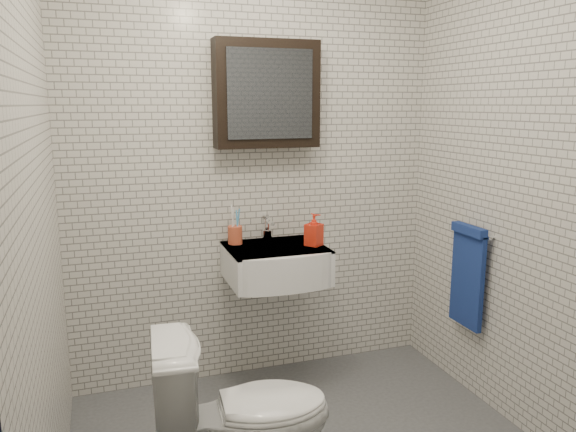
{
  "coord_description": "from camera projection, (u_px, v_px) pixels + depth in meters",
  "views": [
    {
      "loc": [
        -0.88,
        -2.18,
        1.64
      ],
      "look_at": [
        0.02,
        0.45,
        1.09
      ],
      "focal_mm": 35.0,
      "sensor_mm": 36.0,
      "label": 1
    }
  ],
  "objects": [
    {
      "name": "toothbrush_cup",
      "position": [
        235.0,
        234.0,
        3.24
      ],
      "size": [
        0.09,
        0.09,
        0.23
      ],
      "rotation": [
        0.0,
        0.0,
        0.12
      ],
      "color": "#C44F31",
      "rests_on": "washbasin"
    },
    {
      "name": "soap_bottle",
      "position": [
        314.0,
        230.0,
        3.2
      ],
      "size": [
        0.12,
        0.12,
        0.19
      ],
      "primitive_type": "imported",
      "rotation": [
        0.0,
        0.0,
        0.64
      ],
      "color": "#E14B17",
      "rests_on": "washbasin"
    },
    {
      "name": "washbasin",
      "position": [
        278.0,
        264.0,
        3.17
      ],
      "size": [
        0.55,
        0.5,
        0.2
      ],
      "color": "white",
      "rests_on": "room_shell"
    },
    {
      "name": "toilet",
      "position": [
        244.0,
        415.0,
        2.34
      ],
      "size": [
        0.76,
        0.47,
        0.74
      ],
      "primitive_type": "imported",
      "rotation": [
        0.0,
        0.0,
        1.49
      ],
      "color": "white",
      "rests_on": "ground"
    },
    {
      "name": "room_shell",
      "position": [
        319.0,
        148.0,
        2.34
      ],
      "size": [
        2.22,
        2.02,
        2.51
      ],
      "color": "silver",
      "rests_on": "ground"
    },
    {
      "name": "mirror_cabinet",
      "position": [
        267.0,
        94.0,
        3.17
      ],
      "size": [
        0.6,
        0.15,
        0.6
      ],
      "color": "black",
      "rests_on": "room_shell"
    },
    {
      "name": "faucet",
      "position": [
        268.0,
        229.0,
        3.32
      ],
      "size": [
        0.06,
        0.2,
        0.15
      ],
      "color": "silver",
      "rests_on": "washbasin"
    },
    {
      "name": "towel_rail",
      "position": [
        468.0,
        272.0,
        3.14
      ],
      "size": [
        0.09,
        0.3,
        0.58
      ],
      "color": "silver",
      "rests_on": "room_shell"
    }
  ]
}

